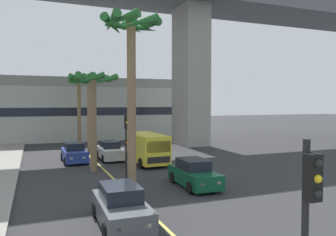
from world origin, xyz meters
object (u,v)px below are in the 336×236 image
car_queue_third (194,174)px  delivery_van (147,148)px  traffic_light_median_near (308,231)px  traffic_light_median_far (126,137)px  palm_tree_near_median (93,94)px  palm_tree_mid_median (131,53)px  palm_tree_far_median (89,89)px  car_queue_front (74,153)px  car_queue_fourth (121,207)px  car_queue_second (110,151)px  palm_tree_farthest_median (79,90)px

car_queue_third → delivery_van: 7.74m
traffic_light_median_near → traffic_light_median_far: 15.53m
palm_tree_near_median → palm_tree_mid_median: bearing=-85.8°
palm_tree_far_median → traffic_light_median_near: bearing=-91.9°
car_queue_front → car_queue_third: 12.06m
car_queue_front → car_queue_third: size_ratio=1.00×
car_queue_third → car_queue_fourth: same height
car_queue_fourth → car_queue_front: bearing=90.4°
car_queue_fourth → delivery_van: size_ratio=0.78×
car_queue_third → traffic_light_median_far: 4.61m
car_queue_second → delivery_van: bearing=-54.7°
traffic_light_median_near → palm_tree_near_median: palm_tree_near_median is taller
car_queue_second → delivery_van: size_ratio=0.78×
car_queue_third → car_queue_fourth: bearing=-140.7°
car_queue_second → palm_tree_farthest_median: palm_tree_farthest_median is taller
delivery_van → traffic_light_median_far: traffic_light_median_far is taller
palm_tree_mid_median → traffic_light_median_far: bearing=79.0°
car_queue_second → palm_tree_mid_median: size_ratio=0.45×
car_queue_third → traffic_light_median_near: size_ratio=0.99×
car_queue_front → palm_tree_farthest_median: (1.78, 11.08, 5.50)m
traffic_light_median_far → palm_tree_far_median: palm_tree_far_median is taller
car_queue_front → car_queue_fourth: size_ratio=1.00×
car_queue_third → traffic_light_median_near: traffic_light_median_near is taller
car_queue_front → traffic_light_median_near: traffic_light_median_near is taller
palm_tree_near_median → palm_tree_farthest_median: 15.49m
traffic_light_median_near → palm_tree_near_median: bearing=90.7°
palm_tree_far_median → car_queue_front: bearing=-111.5°
palm_tree_near_median → delivery_van: bearing=17.0°
delivery_van → palm_tree_far_median: (-3.08, 8.32, 4.83)m
car_queue_front → car_queue_third: same height
car_queue_fourth → car_queue_second: bearing=79.5°
delivery_van → traffic_light_median_far: 6.11m
traffic_light_median_near → palm_tree_far_median: size_ratio=0.55×
car_queue_front → traffic_light_median_far: bearing=-75.2°
palm_tree_near_median → palm_tree_far_median: palm_tree_far_median is taller
car_queue_fourth → car_queue_third: bearing=39.3°
traffic_light_median_far → car_queue_fourth: bearing=-106.5°
car_queue_third → palm_tree_near_median: (-4.58, 6.41, 4.67)m
car_queue_third → palm_tree_far_median: (-3.37, 16.03, 5.39)m
delivery_van → traffic_light_median_near: (-4.04, -20.64, 1.43)m
car_queue_third → traffic_light_median_near: (-4.33, -12.93, 1.99)m
car_queue_fourth → traffic_light_median_near: traffic_light_median_near is taller
car_queue_front → traffic_light_median_near: 23.80m
traffic_light_median_far → palm_tree_near_median: size_ratio=0.61×
car_queue_front → palm_tree_mid_median: size_ratio=0.45×
delivery_van → palm_tree_near_median: 6.08m
car_queue_front → delivery_van: size_ratio=0.78×
palm_tree_mid_median → palm_tree_far_median: size_ratio=1.19×
car_queue_third → car_queue_fourth: size_ratio=1.00×
car_queue_second → car_queue_third: bearing=-77.0°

